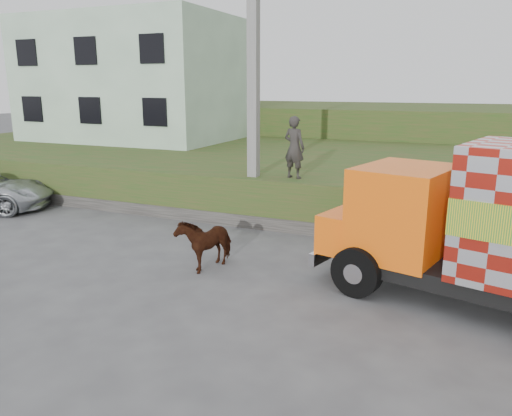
% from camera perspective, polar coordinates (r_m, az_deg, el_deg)
% --- Properties ---
extents(ground, '(120.00, 120.00, 0.00)m').
position_cam_1_polar(ground, '(11.40, -4.87, -8.02)').
color(ground, '#474749').
rests_on(ground, ground).
extents(embankment, '(40.00, 12.00, 1.50)m').
position_cam_1_polar(embankment, '(20.26, 8.42, 3.84)').
color(embankment, '#27521B').
rests_on(embankment, ground).
extents(embankment_far, '(40.00, 12.00, 3.00)m').
position_cam_1_polar(embankment_far, '(31.83, 14.09, 8.57)').
color(embankment_far, '#27521B').
rests_on(embankment_far, ground).
extents(retaining_strip, '(16.00, 0.50, 0.40)m').
position_cam_1_polar(retaining_strip, '(15.75, -4.19, -1.00)').
color(retaining_strip, '#595651').
rests_on(retaining_strip, ground).
extents(building, '(10.00, 8.00, 6.00)m').
position_cam_1_polar(building, '(27.46, -12.99, 14.12)').
color(building, silver).
rests_on(building, embankment).
extents(utility_pole, '(1.20, 0.30, 8.00)m').
position_cam_1_polar(utility_pole, '(15.16, -0.29, 13.27)').
color(utility_pole, gray).
rests_on(utility_pole, ground).
extents(cow, '(0.99, 1.59, 1.25)m').
position_cam_1_polar(cow, '(11.93, -5.81, -3.83)').
color(cow, black).
rests_on(cow, ground).
extents(pedestrian, '(0.77, 0.60, 1.86)m').
position_cam_1_polar(pedestrian, '(15.01, 4.39, 6.93)').
color(pedestrian, '#2D2B28').
rests_on(pedestrian, embankment).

